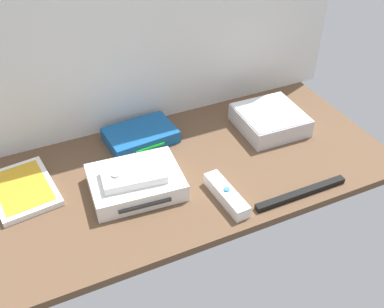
# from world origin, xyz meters

# --- Properties ---
(ground_plane) EXTENTS (1.00, 0.48, 0.02)m
(ground_plane) POSITION_xyz_m (0.00, 0.00, -0.01)
(ground_plane) COLOR brown
(ground_plane) RESTS_ON ground
(back_wall) EXTENTS (1.10, 0.01, 0.64)m
(back_wall) POSITION_xyz_m (0.00, 0.25, 0.32)
(back_wall) COLOR silver
(back_wall) RESTS_ON ground
(game_console) EXTENTS (0.22, 0.18, 0.04)m
(game_console) POSITION_xyz_m (-0.15, -0.02, 0.02)
(game_console) COLOR white
(game_console) RESTS_ON ground_plane
(mini_computer) EXTENTS (0.18, 0.18, 0.05)m
(mini_computer) POSITION_xyz_m (0.27, 0.06, 0.03)
(mini_computer) COLOR silver
(mini_computer) RESTS_ON ground_plane
(game_case) EXTENTS (0.16, 0.20, 0.02)m
(game_case) POSITION_xyz_m (-0.40, 0.08, 0.01)
(game_case) COLOR white
(game_case) RESTS_ON ground_plane
(network_router) EXTENTS (0.19, 0.13, 0.03)m
(network_router) POSITION_xyz_m (-0.08, 0.16, 0.02)
(network_router) COLOR #145193
(network_router) RESTS_ON ground_plane
(remote_wand) EXTENTS (0.04, 0.15, 0.03)m
(remote_wand) POSITION_xyz_m (0.02, -0.14, 0.02)
(remote_wand) COLOR white
(remote_wand) RESTS_ON ground_plane
(remote_classic_pad) EXTENTS (0.15, 0.10, 0.02)m
(remote_classic_pad) POSITION_xyz_m (-0.16, -0.03, 0.05)
(remote_classic_pad) COLOR white
(remote_classic_pad) RESTS_ON game_console
(sensor_bar) EXTENTS (0.24, 0.02, 0.01)m
(sensor_bar) POSITION_xyz_m (0.18, -0.20, 0.01)
(sensor_bar) COLOR black
(sensor_bar) RESTS_ON ground_plane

